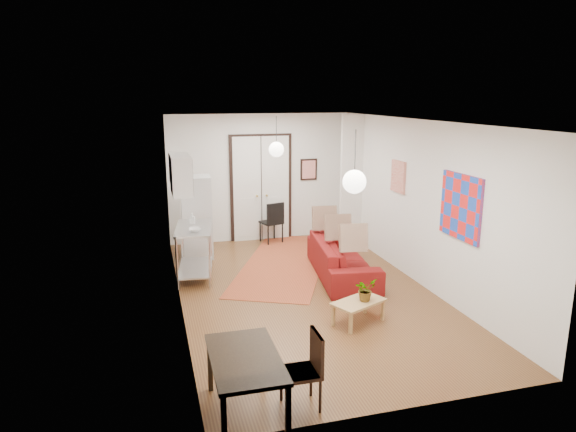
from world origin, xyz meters
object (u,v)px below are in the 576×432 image
object	(u,v)px
kitchen_counter	(194,245)
black_side_chair	(270,218)
fridge	(197,217)
dining_chair_far	(298,362)
sofa	(342,258)
dining_table	(245,363)
coffee_table	(359,304)
dining_chair_near	(298,362)

from	to	relation	value
kitchen_counter	black_side_chair	size ratio (longest dim) A/B	1.41
fridge	dining_chair_far	bearing A→B (deg)	-82.01
sofa	black_side_chair	size ratio (longest dim) A/B	2.48
dining_table	dining_chair_far	world-z (taller)	dining_chair_far
coffee_table	dining_chair_far	world-z (taller)	dining_chair_far
sofa	dining_chair_near	size ratio (longest dim) A/B	2.78
fridge	dining_table	world-z (taller)	fridge
coffee_table	dining_table	distance (m)	2.72
kitchen_counter	fridge	size ratio (longest dim) A/B	0.78
sofa	fridge	bearing A→B (deg)	60.61
dining_chair_far	black_side_chair	size ratio (longest dim) A/B	0.89
black_side_chair	dining_chair_near	bearing A→B (deg)	62.96
sofa	kitchen_counter	xyz separation A→B (m)	(-2.65, 0.65, 0.29)
fridge	dining_table	xyz separation A→B (m)	(-0.06, -5.63, -0.25)
dining_chair_near	black_side_chair	size ratio (longest dim) A/B	0.89
fridge	dining_chair_far	size ratio (longest dim) A/B	2.01
fridge	coffee_table	bearing A→B (deg)	-60.44
dining_table	black_side_chair	world-z (taller)	black_side_chair
dining_chair_near	fridge	bearing A→B (deg)	-174.01
kitchen_counter	black_side_chair	xyz separation A→B (m)	(1.91, 2.00, -0.08)
dining_chair_far	dining_table	bearing A→B (deg)	-81.70
coffee_table	dining_chair_far	xyz separation A→B (m)	(-1.43, -1.69, 0.18)
coffee_table	black_side_chair	world-z (taller)	black_side_chair
kitchen_counter	dining_chair_far	xyz separation A→B (m)	(0.71, -4.31, -0.15)
sofa	dining_chair_near	distance (m)	4.14
dining_table	dining_chair_near	distance (m)	0.62
fridge	dining_chair_near	xyz separation A→B (m)	(0.54, -5.55, -0.37)
dining_table	dining_chair_near	bearing A→B (deg)	7.84
sofa	dining_chair_far	bearing A→B (deg)	160.07
fridge	black_side_chair	xyz separation A→B (m)	(1.74, 0.76, -0.30)
sofa	dining_table	bearing A→B (deg)	153.83
sofa	coffee_table	xyz separation A→B (m)	(-0.50, -1.96, -0.04)
black_side_chair	coffee_table	bearing A→B (deg)	76.64
fridge	dining_chair_near	distance (m)	5.59
coffee_table	kitchen_counter	xyz separation A→B (m)	(-2.14, 2.62, 0.33)
coffee_table	fridge	distance (m)	4.36
kitchen_counter	black_side_chair	distance (m)	2.76
dining_table	black_side_chair	xyz separation A→B (m)	(1.80, 6.39, -0.05)
kitchen_counter	fridge	distance (m)	1.27
kitchen_counter	black_side_chair	bearing A→B (deg)	54.32
dining_table	black_side_chair	bearing A→B (deg)	74.26
sofa	coffee_table	world-z (taller)	sofa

